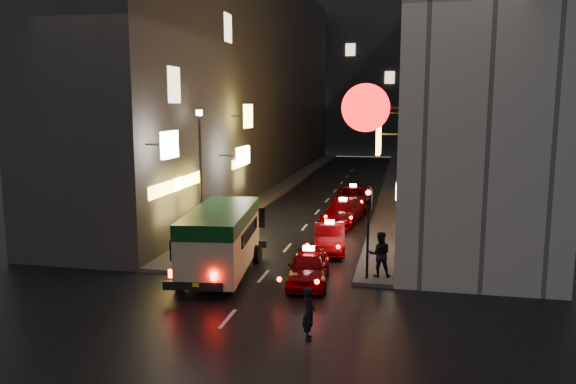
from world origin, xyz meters
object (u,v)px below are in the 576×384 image
Objects in this scene: minibus at (221,234)px; taxi_near at (309,264)px; traffic_light at (368,213)px; lamp_post at (200,167)px; pedestrian_crossing at (309,310)px.

minibus is 3.63m from taxi_near.
traffic_light reaches higher than taxi_near.
lamp_post is at bearing 140.75° from taxi_near.
lamp_post is (-6.06, 4.95, 2.99)m from taxi_near.
lamp_post reaches higher than pedestrian_crossing.
taxi_near is (3.50, -0.26, -0.93)m from minibus.
minibus is 6.91m from pedestrian_crossing.
traffic_light reaches higher than minibus.
pedestrian_crossing is 0.50× the size of traffic_light.
taxi_near is 0.76× the size of lamp_post.
lamp_post reaches higher than minibus.
taxi_near is 2.72× the size of pedestrian_crossing.
traffic_light reaches higher than pedestrian_crossing.
pedestrian_crossing is 0.28× the size of lamp_post.
minibus is at bearing 27.82° from pedestrian_crossing.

